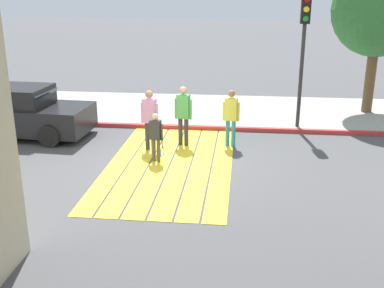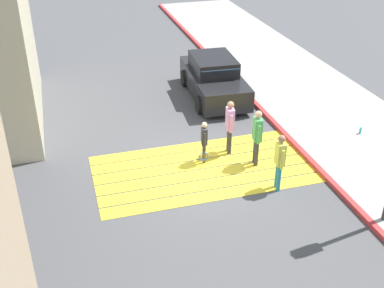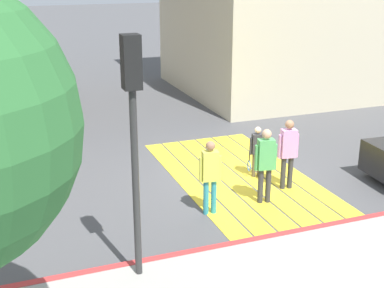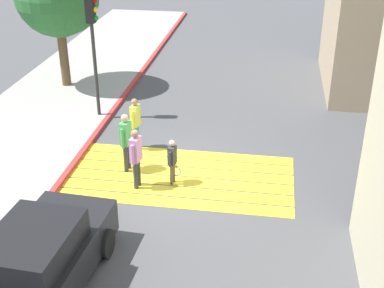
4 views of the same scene
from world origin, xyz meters
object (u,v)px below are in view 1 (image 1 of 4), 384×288
water_bottle (180,105)px  pedestrian_adult_lead (183,112)px  traffic_light_corner (304,36)px  pedestrian_adult_trailing (231,114)px  pedestrian_child_with_racket (156,135)px  car_parked_near_curb (20,113)px  street_tree (377,13)px  pedestrian_adult_side (150,116)px

water_bottle → pedestrian_adult_lead: bearing=9.0°
traffic_light_corner → pedestrian_adult_trailing: size_ratio=2.52×
pedestrian_child_with_racket → traffic_light_corner: bearing=130.2°
car_parked_near_curb → street_tree: (-3.75, 11.38, 2.90)m
car_parked_near_curb → pedestrian_child_with_racket: (1.85, 4.65, 0.03)m
pedestrian_child_with_racket → water_bottle: bearing=-179.0°
water_bottle → pedestrian_adult_trailing: size_ratio=0.13×
pedestrian_adult_lead → pedestrian_child_with_racket: 1.57m
street_tree → pedestrian_child_with_racket: street_tree is taller
water_bottle → pedestrian_adult_lead: 4.15m
water_bottle → pedestrian_adult_lead: pedestrian_adult_lead is taller
pedestrian_adult_lead → pedestrian_child_with_racket: pedestrian_adult_lead is taller
pedestrian_adult_lead → pedestrian_adult_trailing: bearing=93.4°
pedestrian_adult_trailing → pedestrian_child_with_racket: bearing=-51.5°
water_bottle → traffic_light_corner: bearing=63.8°
pedestrian_adult_lead → pedestrian_adult_trailing: 1.39m
traffic_light_corner → pedestrian_adult_lead: 4.50m
street_tree → pedestrian_adult_trailing: size_ratio=3.16×
traffic_light_corner → car_parked_near_curb: bearing=-79.7°
traffic_light_corner → pedestrian_adult_trailing: (1.89, -2.13, -2.06)m
pedestrian_adult_side → pedestrian_child_with_racket: bearing=20.5°
pedestrian_adult_trailing → pedestrian_adult_side: bearing=-75.1°
traffic_light_corner → pedestrian_child_with_racket: size_ratio=3.15×
car_parked_near_curb → pedestrian_adult_side: bearing=77.9°
car_parked_near_curb → pedestrian_adult_lead: bearing=85.6°
traffic_light_corner → pedestrian_adult_lead: size_ratio=2.40×
water_bottle → pedestrian_child_with_racket: (5.47, 0.10, 0.53)m
traffic_light_corner → street_tree: (-2.17, 2.67, 0.59)m
car_parked_near_curb → pedestrian_adult_trailing: size_ratio=2.61×
street_tree → water_bottle: street_tree is taller
traffic_light_corner → pedestrian_adult_side: 5.45m
pedestrian_adult_trailing → pedestrian_adult_lead: bearing=-86.6°
traffic_light_corner → pedestrian_child_with_racket: traffic_light_corner is taller
traffic_light_corner → pedestrian_child_with_racket: 5.78m
water_bottle → pedestrian_child_with_racket: pedestrian_child_with_racket is taller
street_tree → water_bottle: (0.12, -6.82, -3.40)m
car_parked_near_curb → water_bottle: (-3.62, 4.55, -0.50)m
street_tree → pedestrian_adult_trailing: bearing=-49.8°
pedestrian_adult_lead → traffic_light_corner: bearing=119.3°
street_tree → pedestrian_adult_lead: size_ratio=3.01×
car_parked_near_curb → pedestrian_adult_lead: size_ratio=2.48×
water_bottle → pedestrian_adult_side: (4.54, -0.25, 0.79)m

